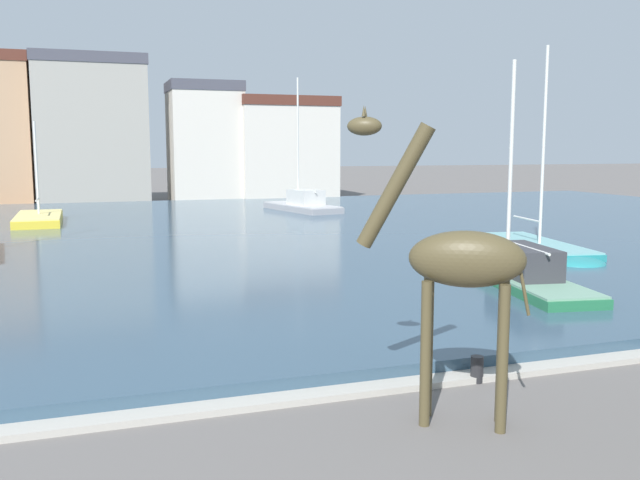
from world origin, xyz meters
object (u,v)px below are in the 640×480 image
at_px(giraffe_statue, 457,265).
at_px(mooring_bollard, 477,369).
at_px(sailboat_grey, 299,207).
at_px(sailboat_teal, 541,252).
at_px(sailboat_yellow, 40,221).
at_px(sailboat_green, 508,274).

xyz_separation_m(giraffe_statue, mooring_bollard, (1.39, 1.54, -2.31)).
bearing_deg(sailboat_grey, sailboat_teal, -79.96).
bearing_deg(giraffe_statue, sailboat_yellow, 104.10).
bearing_deg(sailboat_green, sailboat_grey, 87.93).
relative_size(sailboat_green, mooring_bollard, 17.49).
relative_size(sailboat_teal, mooring_bollard, 16.34).
distance_m(sailboat_yellow, sailboat_green, 26.79).
bearing_deg(sailboat_yellow, sailboat_teal, -43.56).
xyz_separation_m(sailboat_yellow, mooring_bollard, (9.18, -29.48, -0.16)).
xyz_separation_m(sailboat_green, mooring_bollard, (-5.38, -6.99, -0.25)).
bearing_deg(sailboat_yellow, sailboat_grey, 8.06).
bearing_deg(mooring_bollard, giraffe_statue, -132.04).
height_order(giraffe_statue, sailboat_teal, sailboat_teal).
bearing_deg(sailboat_green, sailboat_teal, 44.36).
height_order(sailboat_grey, mooring_bollard, sailboat_grey).
distance_m(sailboat_grey, sailboat_yellow, 15.60).
height_order(sailboat_grey, sailboat_green, sailboat_grey).
bearing_deg(mooring_bollard, sailboat_teal, 49.07).
bearing_deg(sailboat_yellow, mooring_bollard, -72.70).
distance_m(sailboat_teal, mooring_bollard, 15.05).
relative_size(sailboat_yellow, sailboat_teal, 0.89).
height_order(sailboat_grey, sailboat_teal, sailboat_grey).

